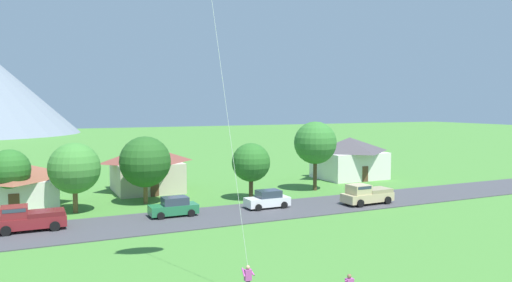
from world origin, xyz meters
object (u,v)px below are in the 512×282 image
at_px(tree_far_right, 74,168).
at_px(pickup_truck_sand_west_side, 366,194).
at_px(pickup_truck_maroon_east_side, 28,218).
at_px(parked_car_green_west_end, 174,207).
at_px(house_leftmost, 147,168).
at_px(house_left_center, 349,157).
at_px(parked_car_white_mid_east, 267,200).
at_px(tree_center, 145,162).
at_px(tree_left_of_center, 315,143).
at_px(tree_right_of_center, 9,170).
at_px(tree_near_right, 251,162).
at_px(house_right_center, 14,184).

relative_size(tree_far_right, pickup_truck_sand_west_side, 1.22).
bearing_deg(pickup_truck_sand_west_side, pickup_truck_maroon_east_side, 174.64).
relative_size(parked_car_green_west_end, pickup_truck_sand_west_side, 0.80).
bearing_deg(house_leftmost, house_left_center, -3.40).
bearing_deg(parked_car_green_west_end, pickup_truck_sand_west_side, -9.07).
relative_size(parked_car_white_mid_east, pickup_truck_sand_west_side, 0.80).
relative_size(house_leftmost, tree_center, 1.18).
relative_size(parked_car_white_mid_east, pickup_truck_maroon_east_side, 0.81).
height_order(house_leftmost, parked_car_green_west_end, house_leftmost).
bearing_deg(tree_left_of_center, tree_far_right, -178.25).
bearing_deg(tree_far_right, pickup_truck_maroon_east_side, -125.51).
bearing_deg(house_leftmost, pickup_truck_maroon_east_side, -131.55).
height_order(house_leftmost, pickup_truck_sand_west_side, house_leftmost).
height_order(house_left_center, parked_car_white_mid_east, house_left_center).
xyz_separation_m(house_leftmost, pickup_truck_maroon_east_side, (-12.36, -13.94, -1.63)).
distance_m(tree_right_of_center, pickup_truck_maroon_east_side, 8.00).
distance_m(tree_left_of_center, tree_right_of_center, 31.48).
relative_size(tree_right_of_center, tree_near_right, 1.00).
bearing_deg(house_left_center, tree_right_of_center, -172.89).
bearing_deg(tree_right_of_center, parked_car_white_mid_east, -19.00).
xyz_separation_m(tree_left_of_center, parked_car_green_west_end, (-18.38, -6.16, -4.61)).
xyz_separation_m(tree_far_right, pickup_truck_sand_west_side, (26.31, -8.33, -3.04)).
bearing_deg(house_right_center, tree_left_of_center, -7.25).
relative_size(tree_left_of_center, tree_near_right, 1.35).
xyz_separation_m(house_right_center, pickup_truck_maroon_east_side, (1.12, -10.25, -1.24)).
distance_m(tree_far_right, parked_car_green_west_end, 9.93).
xyz_separation_m(tree_center, tree_right_of_center, (-12.09, 0.29, -0.15)).
height_order(parked_car_white_mid_east, pickup_truck_maroon_east_side, pickup_truck_maroon_east_side).
relative_size(house_right_center, tree_center, 1.23).
bearing_deg(house_leftmost, parked_car_white_mid_east, -59.89).
relative_size(tree_right_of_center, pickup_truck_sand_west_side, 1.12).
height_order(house_left_center, tree_far_right, tree_far_right).
xyz_separation_m(house_right_center, parked_car_white_mid_east, (21.74, -10.56, -1.43)).
relative_size(tree_near_right, parked_car_green_west_end, 1.40).
relative_size(house_right_center, pickup_truck_maroon_east_side, 1.59).
relative_size(tree_far_right, parked_car_white_mid_east, 1.53).
relative_size(house_right_center, pickup_truck_sand_west_side, 1.57).
bearing_deg(tree_center, house_left_center, 10.63).
distance_m(house_right_center, parked_car_green_west_end, 16.33).
distance_m(parked_car_green_west_end, pickup_truck_maroon_east_side, 11.63).
relative_size(tree_left_of_center, tree_center, 1.18).
relative_size(house_leftmost, tree_left_of_center, 1.00).
distance_m(house_leftmost, tree_center, 7.30).
bearing_deg(tree_far_right, tree_left_of_center, 1.75).
bearing_deg(tree_right_of_center, tree_far_right, -18.50).
relative_size(tree_right_of_center, parked_car_white_mid_east, 1.40).
relative_size(house_leftmost, house_right_center, 0.96).
distance_m(house_left_center, tree_center, 29.05).
xyz_separation_m(tree_left_of_center, parked_car_white_mid_east, (-9.39, -6.60, -4.61)).
height_order(tree_far_right, parked_car_white_mid_east, tree_far_right).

